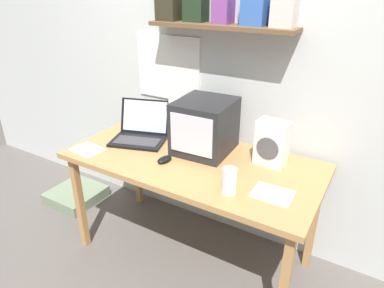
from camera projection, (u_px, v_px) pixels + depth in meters
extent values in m
plane|color=#5C5652|center=(192.00, 253.00, 2.41)|extent=(12.00, 12.00, 0.00)
cube|color=silver|center=(227.00, 56.00, 2.20)|extent=(5.60, 0.06, 2.60)
cube|color=white|center=(168.00, 68.00, 2.43)|extent=(0.52, 0.01, 0.45)
cube|color=brown|center=(221.00, 26.00, 2.02)|extent=(0.93, 0.18, 0.02)
cube|color=#2D2B1C|center=(169.00, 0.00, 2.16)|extent=(0.14, 0.14, 0.24)
cube|color=#1D2E1D|center=(196.00, 6.00, 2.10)|extent=(0.13, 0.11, 0.19)
cube|color=#7A3D8B|center=(223.00, 1.00, 1.99)|extent=(0.10, 0.11, 0.25)
cube|color=#345DB0|center=(255.00, 3.00, 1.90)|extent=(0.13, 0.12, 0.24)
cube|color=beige|center=(285.00, 4.00, 1.83)|extent=(0.13, 0.12, 0.23)
cube|color=#B37F4A|center=(192.00, 161.00, 2.10)|extent=(1.55, 0.75, 0.03)
cube|color=#B37F4A|center=(80.00, 203.00, 2.35)|extent=(0.04, 0.05, 0.72)
cube|color=#B37F4A|center=(137.00, 165.00, 2.83)|extent=(0.04, 0.05, 0.72)
cube|color=#B37F4A|center=(314.00, 221.00, 2.17)|extent=(0.04, 0.05, 0.72)
cube|color=#232326|center=(205.00, 126.00, 2.13)|extent=(0.35, 0.37, 0.33)
cube|color=silver|center=(191.00, 135.00, 1.98)|extent=(0.27, 0.02, 0.24)
cube|color=black|center=(138.00, 141.00, 2.30)|extent=(0.41, 0.33, 0.02)
cube|color=#38383A|center=(137.00, 141.00, 2.28)|extent=(0.32, 0.22, 0.00)
cube|color=black|center=(145.00, 116.00, 2.39)|extent=(0.36, 0.19, 0.23)
cube|color=silver|center=(145.00, 116.00, 2.39)|extent=(0.32, 0.17, 0.21)
cylinder|color=white|center=(179.00, 134.00, 2.42)|extent=(0.11, 0.11, 0.01)
cylinder|color=white|center=(178.00, 116.00, 2.36)|extent=(0.02, 0.02, 0.25)
sphere|color=white|center=(176.00, 102.00, 2.25)|extent=(0.10, 0.10, 0.10)
cylinder|color=white|center=(229.00, 181.00, 1.73)|extent=(0.08, 0.08, 0.14)
cylinder|color=orange|center=(229.00, 184.00, 1.73)|extent=(0.07, 0.07, 0.10)
cube|color=white|center=(272.00, 143.00, 1.98)|extent=(0.18, 0.12, 0.27)
cylinder|color=#4C4C51|center=(267.00, 149.00, 1.94)|extent=(0.13, 0.02, 0.13)
ellipsoid|color=black|center=(165.00, 159.00, 2.05)|extent=(0.08, 0.11, 0.03)
cube|color=white|center=(272.00, 194.00, 1.74)|extent=(0.20, 0.17, 0.00)
cube|color=white|center=(88.00, 150.00, 2.20)|extent=(0.22, 0.17, 0.00)
cube|color=gray|center=(76.00, 195.00, 3.00)|extent=(0.41, 0.41, 0.09)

